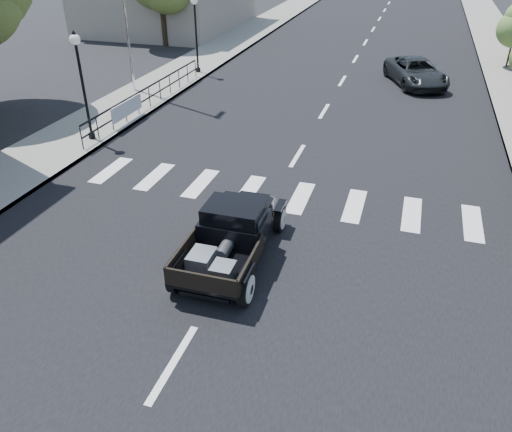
% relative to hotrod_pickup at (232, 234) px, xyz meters
% --- Properties ---
extents(ground, '(120.00, 120.00, 0.00)m').
position_rel_hotrod_pickup_xyz_m(ground, '(0.08, -0.48, -0.73)').
color(ground, black).
rests_on(ground, ground).
extents(road, '(14.00, 80.00, 0.02)m').
position_rel_hotrod_pickup_xyz_m(road, '(0.08, 14.52, -0.72)').
color(road, black).
rests_on(road, ground).
extents(road_markings, '(12.00, 60.00, 0.06)m').
position_rel_hotrod_pickup_xyz_m(road_markings, '(0.08, 9.52, -0.73)').
color(road_markings, silver).
rests_on(road_markings, ground).
extents(sidewalk_left, '(3.00, 80.00, 0.15)m').
position_rel_hotrod_pickup_xyz_m(sidewalk_left, '(-8.42, 14.52, -0.65)').
color(sidewalk_left, gray).
rests_on(sidewalk_left, ground).
extents(railing, '(0.08, 10.00, 1.00)m').
position_rel_hotrod_pickup_xyz_m(railing, '(-7.22, 9.52, -0.08)').
color(railing, black).
rests_on(railing, sidewalk_left).
extents(banner, '(0.04, 2.20, 0.60)m').
position_rel_hotrod_pickup_xyz_m(banner, '(-7.14, 7.52, -0.28)').
color(banner, silver).
rests_on(banner, sidewalk_left).
extents(lamp_post_b, '(0.36, 0.36, 3.83)m').
position_rel_hotrod_pickup_xyz_m(lamp_post_b, '(-7.52, 5.52, 1.34)').
color(lamp_post_b, black).
rests_on(lamp_post_b, sidewalk_left).
extents(lamp_post_c, '(0.36, 0.36, 3.83)m').
position_rel_hotrod_pickup_xyz_m(lamp_post_c, '(-7.52, 15.52, 1.34)').
color(lamp_post_c, black).
rests_on(lamp_post_c, sidewalk_left).
extents(hotrod_pickup, '(2.02, 4.22, 1.45)m').
position_rel_hotrod_pickup_xyz_m(hotrod_pickup, '(0.00, 0.00, 0.00)').
color(hotrod_pickup, black).
rests_on(hotrod_pickup, ground).
extents(second_car, '(3.67, 5.01, 1.27)m').
position_rel_hotrod_pickup_xyz_m(second_car, '(3.63, 16.94, -0.09)').
color(second_car, black).
rests_on(second_car, ground).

